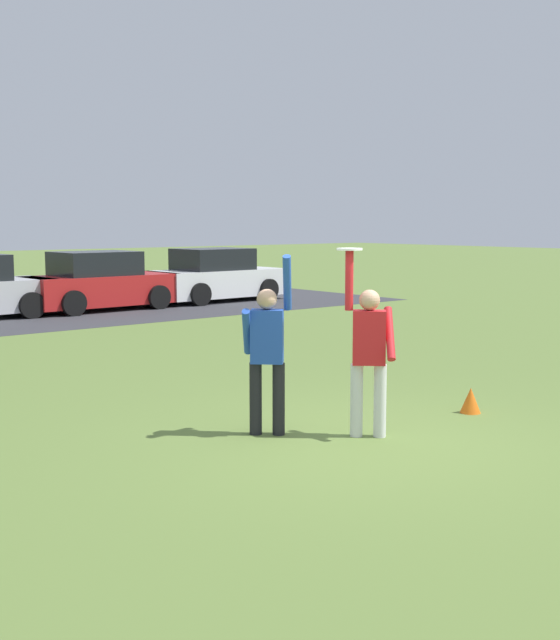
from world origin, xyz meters
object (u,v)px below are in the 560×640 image
object	(u,v)px
parked_car_red	(99,283)
parked_car_white	(216,277)
person_defender	(267,349)
frisbee_disc	(350,249)
field_cone_orange	(471,400)
person_catcher	(369,350)

from	to	relation	value
parked_car_red	parked_car_white	world-z (taller)	same
person_defender	frisbee_disc	size ratio (longest dim) A/B	7.25
field_cone_orange	parked_car_red	bearing A→B (deg)	81.69
frisbee_disc	field_cone_orange	bearing A→B (deg)	-5.32
parked_car_white	field_cone_orange	distance (m)	15.18
parked_car_white	person_defender	bearing A→B (deg)	-124.27
person_catcher	parked_car_white	size ratio (longest dim) A/B	0.50
person_defender	parked_car_red	bearing A→B (deg)	114.57
person_catcher	parked_car_white	world-z (taller)	person_catcher
person_catcher	field_cone_orange	xyz separation A→B (m)	(1.81, -0.03, -0.82)
parked_car_red	parked_car_white	distance (m)	3.89
parked_car_red	field_cone_orange	distance (m)	14.09
field_cone_orange	parked_car_white	bearing A→B (deg)	67.00
frisbee_disc	field_cone_orange	world-z (taller)	frisbee_disc
frisbee_disc	parked_car_white	bearing A→B (deg)	60.17
person_catcher	parked_car_red	world-z (taller)	person_catcher
parked_car_white	field_cone_orange	xyz separation A→B (m)	(-5.93, -13.97, -0.57)
person_catcher	field_cone_orange	size ratio (longest dim) A/B	6.50
parked_car_white	parked_car_red	bearing A→B (deg)	179.25
parked_car_red	field_cone_orange	world-z (taller)	parked_car_red
person_defender	field_cone_orange	distance (m)	2.87
field_cone_orange	person_catcher	bearing A→B (deg)	179.15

